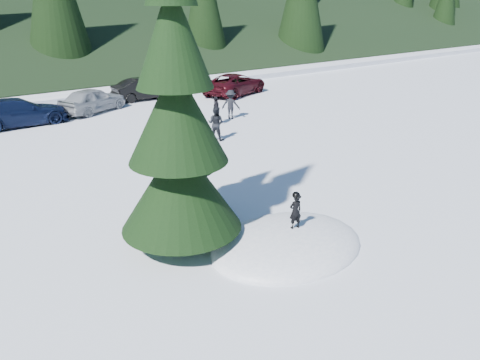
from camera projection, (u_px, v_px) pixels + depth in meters
ground at (287, 246)px, 12.73m from camera, size 200.00×200.00×0.00m
snow_mound at (287, 246)px, 12.73m from camera, size 4.48×3.52×0.96m
spruce_tall at (177, 127)px, 11.61m from camera, size 3.20×3.20×8.60m
spruce_short at (185, 152)px, 13.66m from camera, size 2.20×2.20×5.37m
child_skier at (295, 211)px, 12.52m from camera, size 0.40×0.31×0.98m
adult_0 at (216, 123)px, 22.02m from camera, size 0.94×0.99×1.62m
adult_1 at (216, 110)px, 24.83m from camera, size 0.78×0.94×1.50m
adult_2 at (231, 104)px, 26.01m from camera, size 1.12×1.17×1.59m
car_3 at (18, 112)px, 24.56m from camera, size 5.03×2.08×1.46m
car_4 at (93, 100)px, 27.53m from camera, size 4.59×3.32×1.45m
car_5 at (145, 89)px, 31.01m from camera, size 4.32×1.68×1.40m
car_6 at (235, 84)px, 32.63m from camera, size 5.75×4.02×1.46m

